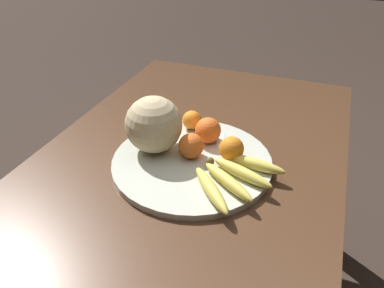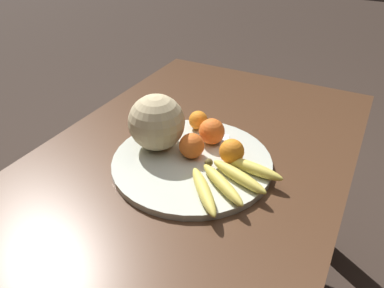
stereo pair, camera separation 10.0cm
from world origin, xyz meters
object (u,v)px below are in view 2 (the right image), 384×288
at_px(melon, 156,123).
at_px(orange_front_left, 232,151).
at_px(kitchen_table, 187,188).
at_px(orange_mid_center, 212,131).
at_px(produce_tag, 224,142).
at_px(banana_bunch, 229,180).
at_px(orange_front_right, 198,120).
at_px(orange_back_left, 192,145).
at_px(fruit_bowl, 192,162).

xyz_separation_m(melon, orange_front_left, (-0.03, 0.22, -0.05)).
xyz_separation_m(kitchen_table, orange_mid_center, (-0.09, 0.03, 0.16)).
distance_m(orange_mid_center, produce_tag, 0.05).
relative_size(melon, produce_tag, 1.88).
bearing_deg(banana_bunch, orange_front_right, 159.94).
xyz_separation_m(kitchen_table, orange_back_left, (-0.00, 0.01, 0.15)).
height_order(kitchen_table, orange_front_left, orange_front_left).
xyz_separation_m(melon, orange_back_left, (-0.01, 0.11, -0.04)).
bearing_deg(kitchen_table, orange_mid_center, 159.93).
relative_size(banana_bunch, produce_tag, 2.86).
bearing_deg(fruit_bowl, melon, -93.40).
height_order(kitchen_table, orange_mid_center, orange_mid_center).
distance_m(kitchen_table, orange_back_left, 0.15).
bearing_deg(produce_tag, orange_front_right, -131.88).
relative_size(kitchen_table, banana_bunch, 5.65).
distance_m(banana_bunch, orange_back_left, 0.16).
bearing_deg(kitchen_table, orange_front_left, 102.71).
bearing_deg(melon, orange_front_left, 98.42).
bearing_deg(orange_mid_center, fruit_bowl, -6.29).
distance_m(orange_back_left, produce_tag, 0.12).
relative_size(fruit_bowl, melon, 2.76).
xyz_separation_m(fruit_bowl, orange_mid_center, (-0.10, 0.01, 0.05)).
bearing_deg(orange_front_right, fruit_bowl, 20.94).
bearing_deg(orange_front_right, kitchen_table, 14.78).
bearing_deg(orange_mid_center, produce_tag, 117.09).
height_order(banana_bunch, orange_front_right, orange_front_right).
distance_m(melon, produce_tag, 0.21).
xyz_separation_m(fruit_bowl, produce_tag, (-0.12, 0.04, 0.01)).
height_order(banana_bunch, produce_tag, banana_bunch).
distance_m(kitchen_table, orange_mid_center, 0.18).
distance_m(kitchen_table, produce_tag, 0.17).
bearing_deg(banana_bunch, fruit_bowl, -174.83).
distance_m(kitchen_table, orange_front_left, 0.20).
relative_size(kitchen_table, produce_tag, 16.18).
relative_size(orange_mid_center, produce_tag, 0.89).
relative_size(banana_bunch, orange_back_left, 3.46).
bearing_deg(orange_mid_center, orange_back_left, -11.97).
height_order(fruit_bowl, melon, melon).
bearing_deg(orange_front_left, orange_back_left, -77.12).
xyz_separation_m(orange_front_left, orange_front_right, (-0.12, -0.16, -0.00)).
bearing_deg(orange_back_left, banana_bunch, 63.61).
bearing_deg(fruit_bowl, kitchen_table, -118.66).
height_order(melon, orange_front_right, melon).
distance_m(kitchen_table, banana_bunch, 0.21).
relative_size(banana_bunch, orange_front_right, 4.15).
height_order(orange_back_left, produce_tag, orange_back_left).
relative_size(orange_mid_center, orange_back_left, 1.08).
height_order(orange_front_right, orange_back_left, orange_back_left).
relative_size(kitchen_table, orange_front_right, 23.43).
distance_m(banana_bunch, orange_front_right, 0.28).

